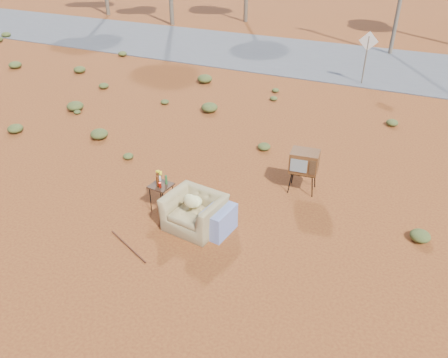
% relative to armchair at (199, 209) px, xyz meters
% --- Properties ---
extents(ground, '(140.00, 140.00, 0.00)m').
position_rel_armchair_xyz_m(ground, '(0.10, -0.18, -0.50)').
color(ground, brown).
rests_on(ground, ground).
extents(highway, '(140.00, 7.00, 0.04)m').
position_rel_armchair_xyz_m(highway, '(0.10, 14.82, -0.48)').
color(highway, '#565659').
rests_on(highway, ground).
extents(armchair, '(1.55, 0.95, 1.08)m').
position_rel_armchair_xyz_m(armchair, '(0.00, 0.00, 0.00)').
color(armchair, '#978152').
rests_on(armchair, ground).
extents(tv_unit, '(0.75, 0.63, 1.12)m').
position_rel_armchair_xyz_m(tv_unit, '(1.67, 2.54, 0.33)').
color(tv_unit, black).
rests_on(tv_unit, ground).
extents(side_table, '(0.53, 0.53, 0.97)m').
position_rel_armchair_xyz_m(side_table, '(-1.18, 0.31, 0.21)').
color(side_table, '#382314').
rests_on(side_table, ground).
extents(rusty_bar, '(1.28, 0.59, 0.04)m').
position_rel_armchair_xyz_m(rusty_bar, '(-1.07, -1.26, -0.49)').
color(rusty_bar, '#4D1E14').
rests_on(rusty_bar, ground).
extents(road_sign, '(0.78, 0.06, 2.19)m').
position_rel_armchair_xyz_m(road_sign, '(1.60, 11.82, 1.00)').
color(road_sign, brown).
rests_on(road_sign, ground).
extents(scrub_patch, '(17.49, 8.07, 0.33)m').
position_rel_armchair_xyz_m(scrub_patch, '(-0.73, 4.23, -0.36)').
color(scrub_patch, '#4F5425').
rests_on(scrub_patch, ground).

